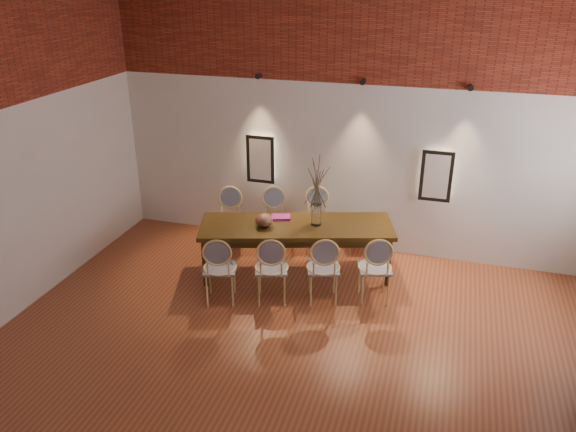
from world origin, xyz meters
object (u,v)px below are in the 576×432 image
(bowl, at_px, (264,220))
(chair_far_d, at_px, (361,222))
(chair_near_b, at_px, (272,268))
(book, at_px, (281,217))
(chair_far_a, at_px, (230,222))
(chair_near_c, at_px, (323,268))
(chair_far_c, at_px, (317,222))
(dining_table, at_px, (296,249))
(vase, at_px, (316,215))
(chair_near_d, at_px, (375,267))
(chair_near_a, at_px, (220,268))
(chair_far_b, at_px, (274,222))

(bowl, bearing_deg, chair_far_d, 44.92)
(chair_near_b, distance_m, book, 0.97)
(chair_far_a, relative_size, book, 3.62)
(chair_near_c, bearing_deg, chair_near_b, 180.00)
(chair_near_c, bearing_deg, chair_far_c, 90.00)
(dining_table, bearing_deg, vase, 0.00)
(chair_far_d, bearing_deg, chair_far_c, 0.00)
(chair_near_d, distance_m, vase, 1.09)
(chair_far_c, relative_size, vase, 3.13)
(chair_near_d, bearing_deg, bowl, 155.41)
(chair_near_a, height_order, vase, vase)
(chair_far_b, relative_size, chair_far_d, 1.00)
(chair_near_c, bearing_deg, chair_near_d, 0.00)
(chair_far_d, relative_size, vase, 3.13)
(chair_near_d, distance_m, chair_far_c, 1.55)
(chair_near_a, bearing_deg, bowl, 50.09)
(chair_near_c, height_order, chair_far_d, same)
(chair_far_b, bearing_deg, book, 103.27)
(chair_near_a, height_order, bowl, chair_near_a)
(chair_far_a, bearing_deg, book, 147.80)
(chair_far_c, relative_size, chair_far_d, 1.00)
(chair_near_c, relative_size, vase, 3.13)
(chair_near_b, bearing_deg, chair_near_c, -0.00)
(chair_far_d, bearing_deg, book, 22.05)
(chair_far_d, xyz_separation_m, vase, (-0.48, -0.88, 0.43))
(chair_near_c, distance_m, chair_far_b, 1.55)
(chair_near_b, distance_m, chair_far_d, 1.92)
(dining_table, xyz_separation_m, chair_near_c, (0.52, -0.57, 0.09))
(dining_table, bearing_deg, chair_far_c, 64.93)
(dining_table, distance_m, book, 0.49)
(chair_near_c, height_order, chair_far_c, same)
(dining_table, xyz_separation_m, chair_near_b, (-0.11, -0.77, 0.09))
(dining_table, height_order, book, book)
(chair_near_d, height_order, bowl, chair_near_d)
(bowl, xyz_separation_m, book, (0.14, 0.32, -0.07))
(chair_far_c, bearing_deg, chair_near_a, 46.91)
(chair_near_b, relative_size, chair_near_c, 1.00)
(chair_near_c, relative_size, chair_near_d, 1.00)
(chair_near_d, bearing_deg, chair_far_d, 90.00)
(vase, bearing_deg, chair_far_c, 102.44)
(chair_near_d, xyz_separation_m, chair_far_a, (-2.30, 0.76, 0.00))
(dining_table, bearing_deg, chair_far_b, 115.07)
(chair_far_a, distance_m, chair_far_b, 0.66)
(chair_near_b, height_order, chair_far_b, same)
(vase, bearing_deg, bowl, -158.89)
(dining_table, height_order, vase, vase)
(chair_near_a, bearing_deg, chair_far_c, 46.91)
(chair_near_d, xyz_separation_m, chair_far_c, (-1.04, 1.15, 0.00))
(chair_far_b, xyz_separation_m, vase, (0.78, -0.50, 0.43))
(chair_far_a, bearing_deg, bowl, 125.95)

